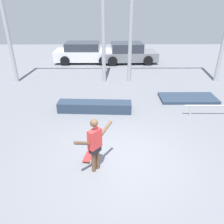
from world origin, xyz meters
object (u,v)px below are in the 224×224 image
Objects in this scene: skateboard at (90,154)px; manual_pad at (188,98)px; grind_rail at (223,107)px; grind_box at (95,107)px; parked_car_white at (85,53)px; skateboarder at (95,143)px; parked_car_grey at (128,53)px.

manual_pad reaches higher than skateboard.
grind_rail is at bearing -62.70° from manual_pad.
skateboard is at bearing -89.49° from grind_box.
skateboard is at bearing -82.99° from parked_car_white.
grind_box reaches higher than skateboard.
grind_box is 4.33m from manual_pad.
grind_rail is (4.74, 3.02, -0.49)m from skateboarder.
parked_car_white is at bearing 47.44° from skateboarder.
parked_car_white is (-1.19, 7.87, 0.47)m from grind_box.
skateboard is at bearing -135.93° from manual_pad.
skateboarder is 0.38× the size of parked_car_grey.
manual_pad is 0.63× the size of parked_car_grey.
skateboarder is 0.61× the size of manual_pad.
parked_car_grey is (1.92, 7.82, 0.45)m from grind_box.
grind_box is at bearing -80.87° from parked_car_white.
grind_box is 0.73× the size of parked_car_grey.
parked_car_white reaches higher than grind_box.
skateboarder is at bearing -130.57° from manual_pad.
skateboarder is at bearing -86.02° from grind_box.
parked_car_grey is (1.68, 11.25, -0.20)m from skateboarder.
grind_box reaches higher than manual_pad.
manual_pad is 1.79m from grind_rail.
parked_car_grey is (-2.25, 6.66, 0.60)m from manual_pad.
parked_car_grey reaches higher than grind_rail.
parked_car_grey is at bearing 108.64° from manual_pad.
skateboard is 10.81m from parked_car_white.
skateboard is 5.76m from manual_pad.
manual_pad is at bearing -74.64° from parked_car_grey.
skateboard is 5.53m from grind_rail.
skateboarder is 1.99× the size of skateboard.
skateboarder reaches higher than grind_rail.
grind_box is 0.99× the size of grind_rail.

